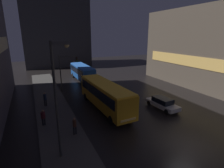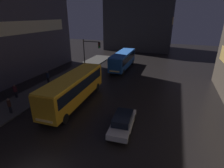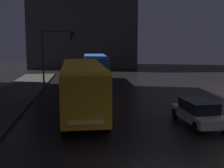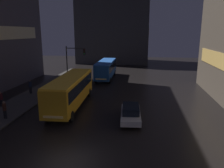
# 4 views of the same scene
# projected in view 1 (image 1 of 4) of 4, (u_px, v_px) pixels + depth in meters

# --- Properties ---
(ground_plane) EXTENTS (120.00, 120.00, 0.00)m
(ground_plane) POSITION_uv_depth(u_px,v_px,m) (187.00, 148.00, 14.36)
(ground_plane) COLOR black
(sidewalk_left) EXTENTS (4.00, 48.00, 0.15)m
(sidewalk_left) POSITION_uv_depth(u_px,v_px,m) (56.00, 118.00, 19.38)
(sidewalk_left) COLOR #3D3A38
(sidewalk_left) RESTS_ON ground
(building_right_block) EXTENTS (10.07, 27.77, 13.46)m
(building_right_block) POSITION_uv_depth(u_px,v_px,m) (223.00, 49.00, 28.81)
(building_right_block) COLOR #4C4238
(building_right_block) RESTS_ON ground
(building_far_backdrop) EXTENTS (18.07, 12.00, 23.95)m
(building_far_backdrop) POSITION_uv_depth(u_px,v_px,m) (55.00, 24.00, 51.10)
(building_far_backdrop) COLOR #2D2D33
(building_far_backdrop) RESTS_ON ground
(bus_near) EXTENTS (2.89, 10.95, 3.32)m
(bus_near) POSITION_uv_depth(u_px,v_px,m) (105.00, 93.00, 21.42)
(bus_near) COLOR orange
(bus_near) RESTS_ON ground
(bus_far) EXTENTS (2.53, 9.81, 3.08)m
(bus_far) POSITION_uv_depth(u_px,v_px,m) (82.00, 71.00, 35.05)
(bus_far) COLOR #194793
(bus_far) RESTS_ON ground
(car_taxi) EXTENTS (2.03, 4.61, 1.41)m
(car_taxi) POSITION_uv_depth(u_px,v_px,m) (162.00, 103.00, 21.91)
(car_taxi) COLOR #B7B7BC
(car_taxi) RESTS_ON ground
(pedestrian_near) EXTENTS (0.50, 0.50, 1.64)m
(pedestrian_near) POSITION_uv_depth(u_px,v_px,m) (43.00, 116.00, 17.46)
(pedestrian_near) COLOR black
(pedestrian_near) RESTS_ON sidewalk_left
(pedestrian_mid) EXTENTS (0.42, 0.42, 1.66)m
(pedestrian_mid) POSITION_uv_depth(u_px,v_px,m) (75.00, 125.00, 15.82)
(pedestrian_mid) COLOR black
(pedestrian_mid) RESTS_ON sidewalk_left
(pedestrian_far) EXTENTS (0.50, 0.50, 1.81)m
(pedestrian_far) POSITION_uv_depth(u_px,v_px,m) (45.00, 98.00, 22.22)
(pedestrian_far) COLOR black
(pedestrian_far) RESTS_ON sidewalk_left
(traffic_light_main) EXTENTS (2.96, 0.35, 5.90)m
(traffic_light_main) POSITION_uv_depth(u_px,v_px,m) (67.00, 67.00, 28.15)
(traffic_light_main) COLOR #2D2D2D
(traffic_light_main) RESTS_ON ground
(street_lamp_sidewalk) EXTENTS (1.25, 0.36, 8.47)m
(street_lamp_sidewalk) POSITION_uv_depth(u_px,v_px,m) (58.00, 85.00, 11.79)
(street_lamp_sidewalk) COLOR #2D2D2D
(street_lamp_sidewalk) RESTS_ON sidewalk_left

